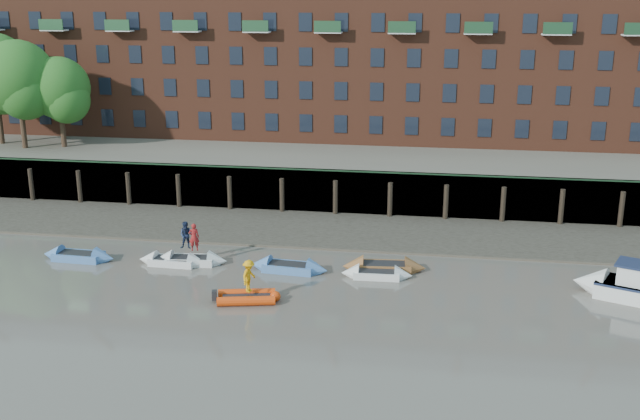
% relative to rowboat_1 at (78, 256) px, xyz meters
% --- Properties ---
extents(ground, '(220.00, 220.00, 0.00)m').
position_rel_rowboat_1_xyz_m(ground, '(12.21, -9.69, -0.24)').
color(ground, '#5D574F').
rests_on(ground, ground).
extents(foreshore, '(110.00, 8.00, 0.50)m').
position_rel_rowboat_1_xyz_m(foreshore, '(12.21, 8.31, -0.24)').
color(foreshore, '#3D382F').
rests_on(foreshore, ground).
extents(mud_band, '(110.00, 1.60, 0.10)m').
position_rel_rowboat_1_xyz_m(mud_band, '(12.21, 4.91, -0.24)').
color(mud_band, '#4C4336').
rests_on(mud_band, ground).
extents(river_wall, '(110.00, 1.23, 3.30)m').
position_rel_rowboat_1_xyz_m(river_wall, '(12.21, 12.69, 1.36)').
color(river_wall, '#2D2A26').
rests_on(river_wall, ground).
extents(bank_terrace, '(110.00, 28.00, 3.20)m').
position_rel_rowboat_1_xyz_m(bank_terrace, '(12.21, 26.31, 1.36)').
color(bank_terrace, '#5E594D').
rests_on(bank_terrace, ground).
extents(apartment_terrace, '(80.60, 15.56, 20.98)m').
position_rel_rowboat_1_xyz_m(apartment_terrace, '(12.21, 27.30, 12.59)').
color(apartment_terrace, brown).
rests_on(apartment_terrace, bank_terrace).
extents(tree_cluster, '(11.76, 7.74, 9.40)m').
position_rel_rowboat_1_xyz_m(tree_cluster, '(-13.40, 17.65, 8.77)').
color(tree_cluster, '#3A281C').
rests_on(tree_cluster, bank_terrace).
extents(rowboat_1, '(4.68, 1.51, 1.34)m').
position_rel_rowboat_1_xyz_m(rowboat_1, '(0.00, 0.00, 0.00)').
color(rowboat_1, '#4672AE').
rests_on(rowboat_1, ground).
extents(rowboat_2, '(4.33, 1.37, 1.25)m').
position_rel_rowboat_1_xyz_m(rowboat_2, '(6.01, 0.10, -0.02)').
color(rowboat_2, silver).
rests_on(rowboat_2, ground).
extents(rowboat_3, '(4.56, 1.72, 1.29)m').
position_rel_rowboat_1_xyz_m(rowboat_3, '(7.01, 0.41, -0.01)').
color(rowboat_3, silver).
rests_on(rowboat_3, ground).
extents(rowboat_4, '(4.76, 1.74, 1.35)m').
position_rel_rowboat_1_xyz_m(rowboat_4, '(13.12, 0.14, 0.00)').
color(rowboat_4, '#4672AE').
rests_on(rowboat_4, ground).
extents(rowboat_5, '(4.13, 1.32, 1.19)m').
position_rel_rowboat_1_xyz_m(rowboat_5, '(18.31, -0.08, -0.03)').
color(rowboat_5, silver).
rests_on(rowboat_5, ground).
extents(rowboat_6, '(4.99, 1.82, 1.42)m').
position_rel_rowboat_1_xyz_m(rowboat_6, '(18.64, 1.03, 0.01)').
color(rowboat_6, brown).
rests_on(rowboat_6, ground).
extents(rib_tender, '(3.43, 2.19, 0.58)m').
position_rel_rowboat_1_xyz_m(rib_tender, '(11.92, -4.58, 0.01)').
color(rib_tender, red).
rests_on(rib_tender, ground).
extents(motor_launch, '(6.63, 4.33, 2.61)m').
position_rel_rowboat_1_xyz_m(motor_launch, '(31.74, -0.91, 0.43)').
color(motor_launch, silver).
rests_on(motor_launch, ground).
extents(person_rower_a, '(0.72, 0.58, 1.69)m').
position_rel_rowboat_1_xyz_m(person_rower_a, '(7.29, 0.44, 1.48)').
color(person_rower_a, maroon).
rests_on(person_rower_a, rowboat_3).
extents(person_rower_b, '(0.90, 0.75, 1.69)m').
position_rel_rowboat_1_xyz_m(person_rower_b, '(6.73, 0.70, 1.48)').
color(person_rower_b, '#19233F').
rests_on(person_rower_b, rowboat_3).
extents(person_rib_crew, '(0.89, 1.25, 1.76)m').
position_rel_rowboat_1_xyz_m(person_rib_crew, '(11.93, -4.53, 1.18)').
color(person_rib_crew, orange).
rests_on(person_rib_crew, rib_tender).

